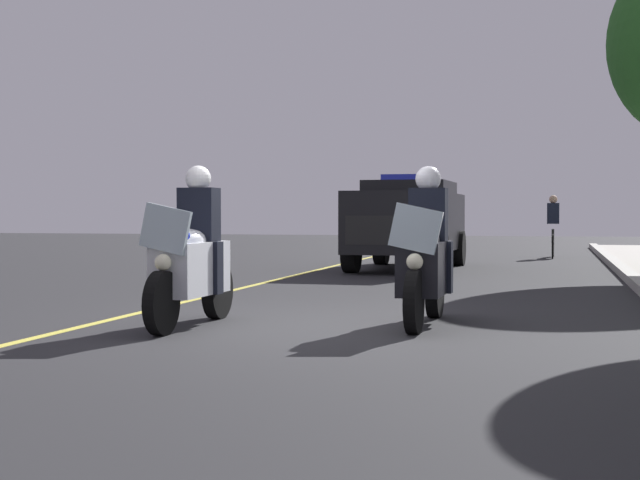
{
  "coord_description": "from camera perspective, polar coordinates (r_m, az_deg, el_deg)",
  "views": [
    {
      "loc": [
        9.47,
        2.58,
        1.21
      ],
      "look_at": [
        -0.67,
        0.0,
        0.9
      ],
      "focal_mm": 51.64,
      "sensor_mm": 36.0,
      "label": 1
    }
  ],
  "objects": [
    {
      "name": "ground_plane",
      "position": [
        9.89,
        -0.96,
        -5.33
      ],
      "size": [
        80.0,
        80.0,
        0.0
      ],
      "primitive_type": "plane",
      "color": "#28282B"
    },
    {
      "name": "police_suv",
      "position": [
        19.95,
        5.49,
        1.26
      ],
      "size": [
        4.93,
        2.14,
        2.05
      ],
      "color": "black",
      "rests_on": "ground"
    },
    {
      "name": "cyclist_background",
      "position": [
        25.57,
        14.25,
        0.81
      ],
      "size": [
        1.76,
        0.32,
        1.69
      ],
      "color": "black",
      "rests_on": "ground"
    },
    {
      "name": "lane_stripe_center",
      "position": [
        10.71,
        -12.79,
        -4.81
      ],
      "size": [
        48.0,
        0.12,
        0.01
      ],
      "primitive_type": "cube",
      "color": "#E0D14C",
      "rests_on": "ground"
    },
    {
      "name": "police_motorcycle_lead_left",
      "position": [
        9.87,
        -7.94,
        -1.28
      ],
      "size": [
        2.14,
        0.56,
        1.72
      ],
      "color": "black",
      "rests_on": "ground"
    },
    {
      "name": "police_motorcycle_lead_right",
      "position": [
        9.95,
        6.55,
        -1.26
      ],
      "size": [
        2.14,
        0.56,
        1.72
      ],
      "color": "black",
      "rests_on": "ground"
    }
  ]
}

